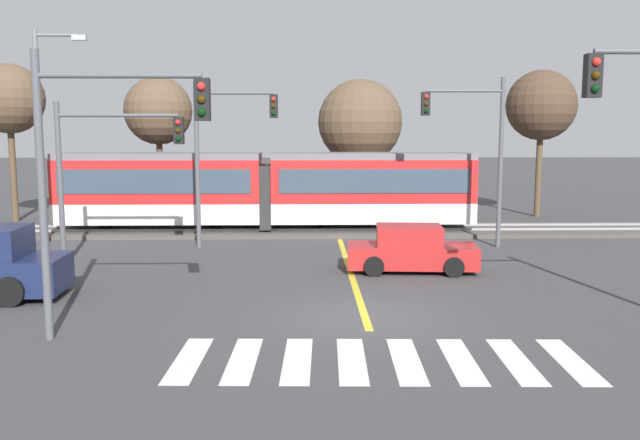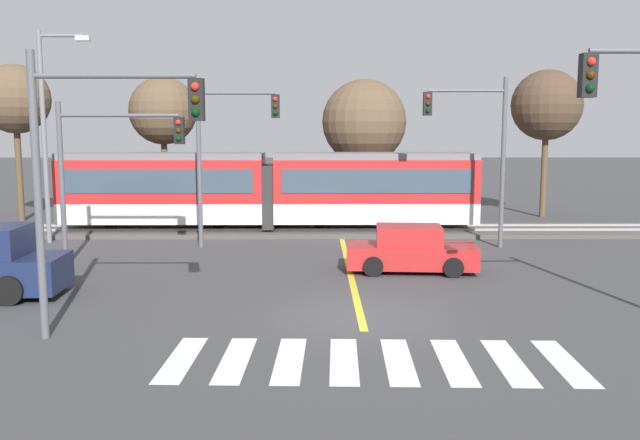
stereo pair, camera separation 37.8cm
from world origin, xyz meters
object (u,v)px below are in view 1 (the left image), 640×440
Objects in this scene: traffic_light_far_left at (223,140)px; sedan_crossing at (411,250)px; traffic_light_mid_left at (105,158)px; street_lamp_west at (44,124)px; traffic_light_far_right at (476,138)px; light_rail_tram at (266,188)px; bare_tree_far_west at (9,100)px; bare_tree_east at (360,122)px; bare_tree_far_east at (541,106)px; bare_tree_west at (158,111)px; traffic_light_near_left at (97,154)px.

sedan_crossing is at bearing -35.13° from traffic_light_far_left.
traffic_light_mid_left is 6.32m from street_lamp_west.
street_lamp_west is (-17.14, 1.29, 0.55)m from traffic_light_far_right.
bare_tree_far_west reaches higher than light_rail_tram.
sedan_crossing is 14.23m from bare_tree_east.
bare_tree_far_east is (15.68, 9.40, 1.67)m from traffic_light_far_left.
traffic_light_mid_left is (-4.95, -7.64, 1.66)m from light_rail_tram.
traffic_light_far_left is (-1.44, -3.90, 2.17)m from light_rail_tram.
street_lamp_west is (-13.96, 5.88, 4.14)m from sedan_crossing.
bare_tree_east is at bearing 55.62° from traffic_light_far_left.
bare_tree_east reaches higher than sedan_crossing.
light_rail_tram is 3.33× the size of traffic_light_mid_left.
bare_tree_far_east is at bearing 3.26° from bare_tree_east.
bare_tree_far_east is at bearing 2.93° from bare_tree_far_west.
traffic_light_mid_left is 13.85m from traffic_light_far_right.
traffic_light_far_right is at bearing 15.22° from traffic_light_mid_left.
bare_tree_west is at bearing 9.33° from bare_tree_far_west.
light_rail_tram is at bearing -132.98° from bare_tree_east.
light_rail_tram is 9.25m from traffic_light_mid_left.
light_rail_tram is 2.17× the size of street_lamp_west.
traffic_light_near_left is 22.43m from bare_tree_far_west.
sedan_crossing is at bearing -87.44° from bare_tree_east.
bare_tree_far_east is (27.24, 1.39, -0.24)m from bare_tree_far_west.
traffic_light_far_left is at bearing -124.38° from bare_tree_east.
traffic_light_near_left reaches higher than light_rail_tram.
sedan_crossing is 15.70m from street_lamp_west.
bare_tree_far_east is (9.62, 0.55, 0.86)m from bare_tree_east.
traffic_light_far_left is 0.88× the size of bare_tree_west.
bare_tree_west is at bearing 115.70° from traffic_light_far_left.
traffic_light_mid_left is 5.15m from traffic_light_far_left.
traffic_light_mid_left is 0.65× the size of street_lamp_west.
traffic_light_mid_left is at bearing -85.96° from bare_tree_west.
traffic_light_far_right is (13.35, 3.63, 0.59)m from traffic_light_mid_left.
street_lamp_west reaches higher than bare_tree_far_west.
traffic_light_far_left is (-9.84, 0.10, -0.07)m from traffic_light_far_right.
bare_tree_west is 0.95× the size of bare_tree_far_east.
traffic_light_far_left is 0.76× the size of street_lamp_west.
bare_tree_west is (7.14, 1.17, -0.54)m from bare_tree_far_west.
sedan_crossing is 0.58× the size of bare_tree_west.
light_rail_tram is 9.57m from street_lamp_west.
traffic_light_far_right is 11.26m from bare_tree_far_east.
bare_tree_far_east is (19.18, 13.13, 2.18)m from traffic_light_mid_left.
bare_tree_far_east reaches higher than traffic_light_mid_left.
bare_tree_far_east is (16.97, 21.23, 1.78)m from traffic_light_near_left.
street_lamp_west is (-8.74, -2.71, 2.79)m from light_rail_tram.
light_rail_tram is 2.38× the size of bare_tree_far_east.
traffic_light_far_right is at bearing -67.07° from bare_tree_east.
bare_tree_far_west reaches higher than traffic_light_far_right.
bare_tree_far_west is 1.07× the size of bare_tree_west.
bare_tree_far_west is (-18.22, 12.69, 5.43)m from sedan_crossing.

